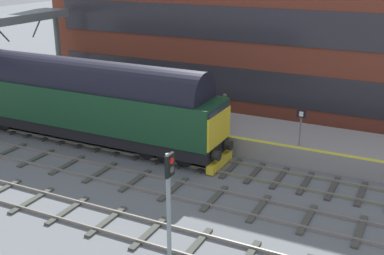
# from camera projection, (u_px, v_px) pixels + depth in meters

# --- Properties ---
(ground_plane) EXTENTS (140.00, 140.00, 0.00)m
(ground_plane) POSITION_uv_depth(u_px,v_px,m) (186.00, 160.00, 25.12)
(ground_plane) COLOR slate
(ground_plane) RESTS_ON ground
(track_main) EXTENTS (2.50, 60.00, 0.15)m
(track_main) POSITION_uv_depth(u_px,v_px,m) (186.00, 159.00, 25.10)
(track_main) COLOR gray
(track_main) RESTS_ON ground
(track_adjacent_west) EXTENTS (2.50, 60.00, 0.15)m
(track_adjacent_west) POSITION_uv_depth(u_px,v_px,m) (154.00, 184.00, 22.37)
(track_adjacent_west) COLOR gray
(track_adjacent_west) RESTS_ON ground
(track_adjacent_far_west) EXTENTS (2.50, 60.00, 0.15)m
(track_adjacent_far_west) POSITION_uv_depth(u_px,v_px,m) (107.00, 221.00, 19.30)
(track_adjacent_far_west) COLOR gray
(track_adjacent_far_west) RESTS_ON ground
(station_platform) EXTENTS (4.00, 44.00, 1.01)m
(station_platform) POSITION_uv_depth(u_px,v_px,m) (215.00, 130.00, 28.00)
(station_platform) COLOR gray
(station_platform) RESTS_ON ground
(station_building) EXTENTS (5.42, 29.68, 11.35)m
(station_building) POSITION_uv_depth(u_px,v_px,m) (256.00, 23.00, 32.51)
(station_building) COLOR brown
(station_building) RESTS_ON ground
(diesel_locomotive) EXTENTS (2.74, 17.66, 4.68)m
(diesel_locomotive) POSITION_uv_depth(u_px,v_px,m) (76.00, 97.00, 27.17)
(diesel_locomotive) COLOR black
(diesel_locomotive) RESTS_ON ground
(signal_post_near) EXTENTS (0.44, 0.22, 4.39)m
(signal_post_near) POSITION_uv_depth(u_px,v_px,m) (169.00, 204.00, 14.98)
(signal_post_near) COLOR gray
(signal_post_near) RESTS_ON ground
(platform_number_sign) EXTENTS (0.10, 0.44, 1.82)m
(platform_number_sign) POSITION_uv_depth(u_px,v_px,m) (301.00, 122.00, 23.94)
(platform_number_sign) COLOR slate
(platform_number_sign) RESTS_ON station_platform
(waiting_passenger) EXTENTS (0.40, 0.50, 1.64)m
(waiting_passenger) POSITION_uv_depth(u_px,v_px,m) (225.00, 105.00, 27.49)
(waiting_passenger) COLOR #262F31
(waiting_passenger) RESTS_ON station_platform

